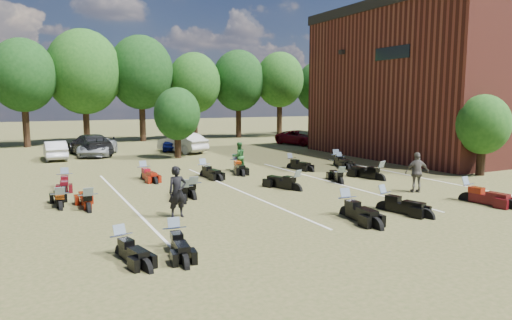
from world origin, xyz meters
TOP-DOWN VIEW (x-y plane):
  - ground at (0.00, 0.00)m, footprint 160.00×160.00m
  - car_1 at (-9.75, 18.51)m, footprint 1.43×3.91m
  - car_2 at (-6.85, 19.38)m, footprint 3.58×5.13m
  - car_3 at (-7.29, 20.04)m, footprint 3.06×5.69m
  - car_4 at (-0.62, 20.39)m, footprint 3.43×4.76m
  - car_5 at (-0.70, 18.63)m, footprint 3.04×4.91m
  - car_6 at (10.74, 19.80)m, footprint 3.34×5.07m
  - car_7 at (14.24, 19.22)m, footprint 3.33×5.28m
  - person_black at (-6.86, -0.27)m, footprint 0.69×0.48m
  - person_green at (-0.58, 8.33)m, footprint 0.83×0.65m
  - person_grey at (3.87, -0.85)m, footprint 1.14×0.82m
  - motorcycle_0 at (-7.93, -3.48)m, footprint 0.91×2.15m
  - motorcycle_1 at (-9.36, -3.42)m, footprint 1.07×2.11m
  - motorcycle_3 at (0.36, -2.68)m, footprint 1.32×2.43m
  - motorcycle_4 at (-1.47, -2.76)m, footprint 0.99×2.48m
  - motorcycle_6 at (4.44, -3.02)m, footprint 1.09×2.50m
  - motorcycle_7 at (-9.54, 2.01)m, footprint 0.75×2.26m
  - motorcycle_8 at (-10.44, 2.84)m, footprint 0.69×2.15m
  - motorcycle_9 at (-5.39, 2.37)m, footprint 0.90×2.40m
  - motorcycle_10 at (-5.95, 1.83)m, footprint 1.30×2.49m
  - motorcycle_11 at (-0.72, 1.86)m, footprint 1.50×2.51m
  - motorcycle_12 at (4.51, 2.23)m, footprint 1.28×2.61m
  - motorcycle_13 at (2.19, 2.36)m, footprint 1.36×2.25m
  - motorcycle_14 at (-9.94, 7.47)m, footprint 0.93×2.32m
  - motorcycle_15 at (-6.10, 8.13)m, footprint 0.95×2.34m
  - motorcycle_16 at (-3.05, 7.46)m, footprint 1.04×2.41m
  - motorcycle_17 at (-0.76, 8.29)m, footprint 1.28×2.53m
  - motorcycle_18 at (2.58, 7.75)m, footprint 1.15×2.33m
  - motorcycle_19 at (5.81, 7.60)m, footprint 1.39×2.55m
  - motorcycle_20 at (5.78, 7.25)m, footprint 1.06×2.21m
  - brick_building at (22.00, 9.00)m, footprint 25.40×15.20m
  - tree_line at (-1.00, 29.00)m, footprint 56.00×6.00m
  - young_tree_near_building at (10.50, 1.00)m, footprint 2.80×2.80m
  - young_tree_midfield at (-2.00, 15.50)m, footprint 3.20×3.20m
  - parking_lines at (-3.00, 3.00)m, footprint 20.10×14.00m

SIDE VIEW (x-z plane):
  - ground at x=0.00m, z-range 0.00..0.00m
  - motorcycle_0 at x=-7.93m, z-range -0.58..0.58m
  - motorcycle_1 at x=-9.36m, z-range -0.56..0.56m
  - motorcycle_3 at x=0.36m, z-range -0.65..0.65m
  - motorcycle_4 at x=-1.47m, z-range -0.67..0.67m
  - motorcycle_6 at x=4.44m, z-range -0.68..0.68m
  - motorcycle_7 at x=-9.54m, z-range -0.63..0.63m
  - motorcycle_8 at x=-10.44m, z-range -0.60..0.60m
  - motorcycle_9 at x=-5.39m, z-range -0.66..0.66m
  - motorcycle_10 at x=-5.95m, z-range -0.66..0.66m
  - motorcycle_11 at x=-0.72m, z-range -0.67..0.67m
  - motorcycle_12 at x=4.51m, z-range -0.70..0.70m
  - motorcycle_13 at x=2.19m, z-range -0.60..0.60m
  - motorcycle_14 at x=-9.94m, z-range -0.63..0.63m
  - motorcycle_15 at x=-6.10m, z-range -0.64..0.64m
  - motorcycle_16 at x=-3.05m, z-range -0.65..0.65m
  - motorcycle_17 at x=-0.76m, z-range -0.67..0.67m
  - motorcycle_18 at x=2.58m, z-range -0.62..0.62m
  - motorcycle_19 at x=5.81m, z-range -0.68..0.68m
  - motorcycle_20 at x=5.78m, z-range -0.59..0.59m
  - parking_lines at x=-3.00m, z-range 0.00..0.01m
  - car_1 at x=-9.75m, z-range 0.00..1.28m
  - car_6 at x=10.74m, z-range 0.00..1.30m
  - car_2 at x=-6.85m, z-range 0.00..1.30m
  - car_7 at x=14.24m, z-range 0.00..1.43m
  - car_4 at x=-0.62m, z-range 0.00..1.50m
  - car_5 at x=-0.70m, z-range 0.00..1.53m
  - car_3 at x=-7.29m, z-range 0.00..1.57m
  - person_green at x=-0.58m, z-range 0.00..1.67m
  - person_grey at x=3.87m, z-range 0.00..1.79m
  - person_black at x=-6.86m, z-range 0.00..1.80m
  - young_tree_near_building at x=10.50m, z-range 0.67..4.83m
  - young_tree_midfield at x=-2.00m, z-range 0.74..5.44m
  - brick_building at x=22.00m, z-range 0.01..10.71m
  - tree_line at x=-1.00m, z-range 1.42..11.20m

